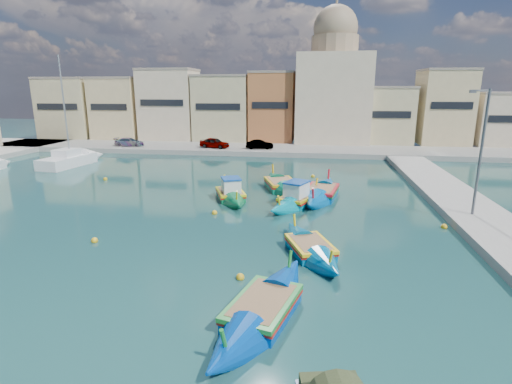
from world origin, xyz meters
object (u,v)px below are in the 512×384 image
(luzzu_blue_south, at_px, (263,310))
(yacht_north, at_px, (80,159))
(luzzu_green, at_px, (281,186))
(luzzu_cyan_south, at_px, (310,249))
(church_block, at_px, (333,85))
(quay_street_lamp, at_px, (480,152))
(luzzu_cyan_mid, at_px, (321,194))
(luzzu_blue_cabin, at_px, (230,195))
(luzzu_turquoise_cabin, at_px, (299,199))

(luzzu_blue_south, bearing_deg, yacht_north, 130.98)
(luzzu_green, distance_m, luzzu_cyan_south, 13.20)
(church_block, height_order, luzzu_cyan_south, church_block)
(church_block, xyz_separation_m, quay_street_lamp, (7.44, -34.00, -4.07))
(quay_street_lamp, height_order, luzzu_cyan_south, quay_street_lamp)
(quay_street_lamp, xyz_separation_m, luzzu_cyan_mid, (-9.10, 4.46, -4.05))
(luzzu_green, bearing_deg, church_block, 79.93)
(luzzu_blue_cabin, height_order, luzzu_cyan_south, luzzu_blue_cabin)
(quay_street_lamp, distance_m, luzzu_green, 14.52)
(quay_street_lamp, distance_m, luzzu_turquoise_cabin, 11.68)
(quay_street_lamp, height_order, luzzu_blue_cabin, quay_street_lamp)
(quay_street_lamp, xyz_separation_m, luzzu_turquoise_cabin, (-10.70, 2.43, -4.01))
(luzzu_blue_cabin, distance_m, luzzu_cyan_mid, 6.87)
(church_block, bearing_deg, luzzu_blue_cabin, -105.13)
(luzzu_turquoise_cabin, height_order, luzzu_green, luzzu_turquoise_cabin)
(luzzu_blue_south, bearing_deg, luzzu_green, 92.85)
(luzzu_green, bearing_deg, luzzu_blue_cabin, -134.99)
(luzzu_cyan_south, bearing_deg, yacht_north, 139.80)
(quay_street_lamp, bearing_deg, luzzu_green, 152.09)
(luzzu_green, distance_m, yacht_north, 24.60)
(church_block, height_order, quay_street_lamp, church_block)
(yacht_north, bearing_deg, luzzu_blue_cabin, -31.90)
(luzzu_blue_cabin, height_order, yacht_north, yacht_north)
(church_block, relative_size, yacht_north, 1.56)
(luzzu_blue_cabin, xyz_separation_m, luzzu_blue_south, (4.43, -15.43, -0.06))
(church_block, distance_m, luzzu_blue_south, 47.27)
(luzzu_cyan_mid, distance_m, luzzu_green, 3.83)
(luzzu_blue_south, bearing_deg, quay_street_lamp, 47.45)
(luzzu_blue_cabin, distance_m, yacht_north, 23.01)
(luzzu_cyan_mid, xyz_separation_m, luzzu_blue_south, (-2.28, -16.86, -0.03))
(luzzu_green, height_order, yacht_north, yacht_north)
(luzzu_cyan_south, bearing_deg, luzzu_blue_south, -105.06)
(luzzu_blue_south, bearing_deg, church_block, 85.15)
(luzzu_blue_cabin, bearing_deg, luzzu_cyan_south, -57.40)
(luzzu_turquoise_cabin, height_order, luzzu_cyan_south, luzzu_turquoise_cabin)
(church_block, height_order, luzzu_turquoise_cabin, church_block)
(church_block, relative_size, quay_street_lamp, 2.39)
(luzzu_blue_cabin, relative_size, luzzu_blue_south, 0.87)
(church_block, bearing_deg, luzzu_cyan_south, -93.30)
(church_block, xyz_separation_m, luzzu_blue_south, (-3.94, -46.40, -8.16))
(luzzu_turquoise_cabin, distance_m, luzzu_green, 4.41)
(luzzu_turquoise_cabin, height_order, luzzu_blue_south, luzzu_turquoise_cabin)
(yacht_north, bearing_deg, luzzu_cyan_south, -40.20)
(church_block, height_order, luzzu_blue_cabin, church_block)
(luzzu_blue_cabin, height_order, luzzu_blue_south, luzzu_blue_cabin)
(luzzu_cyan_south, distance_m, yacht_north, 33.48)
(luzzu_cyan_mid, bearing_deg, luzzu_blue_south, -97.70)
(church_block, distance_m, luzzu_cyan_mid, 30.68)
(quay_street_lamp, xyz_separation_m, luzzu_blue_cabin, (-15.82, 3.03, -4.02))
(luzzu_blue_south, height_order, luzzu_cyan_south, luzzu_blue_south)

